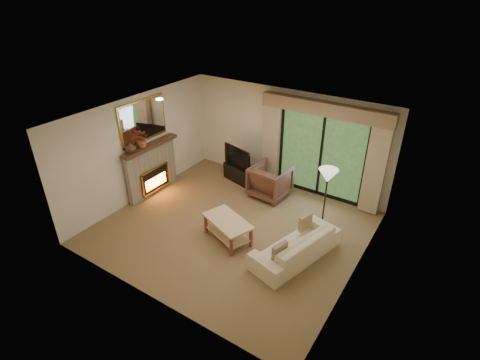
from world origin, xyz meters
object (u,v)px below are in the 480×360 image
Objects in this scene: sofa at (296,245)px; media_console at (240,173)px; coffee_table at (228,230)px; armchair at (270,181)px.

media_console is at bearing -112.83° from sofa.
coffee_table is at bearing -64.75° from sofa.
sofa reaches higher than coffee_table.
coffee_table is at bearing 98.27° from armchair.
media_console is at bearing -8.75° from armchair.
sofa reaches higher than media_console.
sofa is at bearing -22.61° from media_console.
media_console is 1.13m from armchair.
media_console is 0.83× the size of coffee_table.
media_console is at bearing 138.17° from coffee_table.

